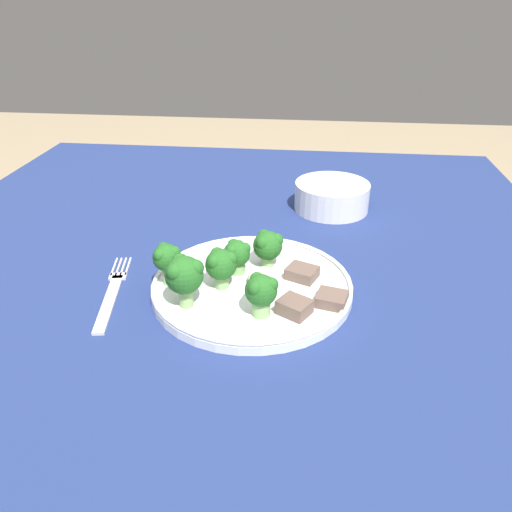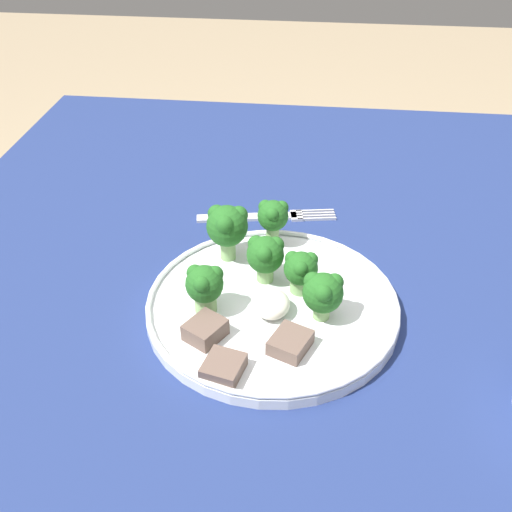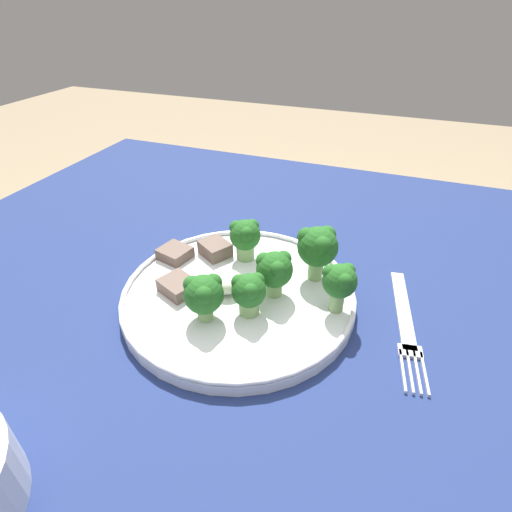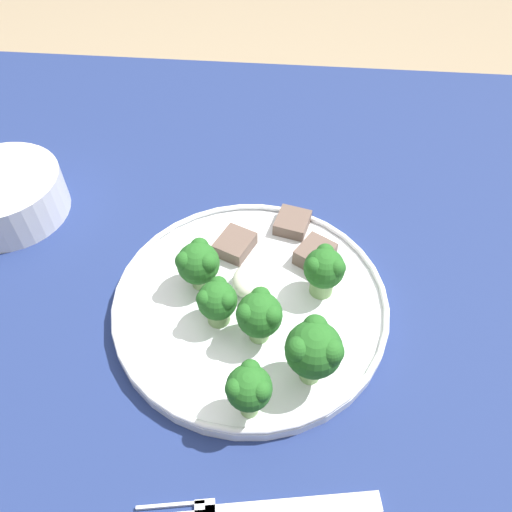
{
  "view_description": "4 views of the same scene",
  "coord_description": "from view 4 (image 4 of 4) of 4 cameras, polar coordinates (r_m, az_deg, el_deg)",
  "views": [
    {
      "loc": [
        0.11,
        -0.67,
        1.12
      ],
      "look_at": [
        0.05,
        -0.08,
        0.79
      ],
      "focal_mm": 35.0,
      "sensor_mm": 36.0,
      "label": 1
    },
    {
      "loc": [
        0.54,
        -0.06,
        1.18
      ],
      "look_at": [
        0.02,
        -0.12,
        0.8
      ],
      "focal_mm": 42.0,
      "sensor_mm": 36.0,
      "label": 2
    },
    {
      "loc": [
        -0.1,
        0.23,
        1.06
      ],
      "look_at": [
        0.03,
        -0.12,
        0.8
      ],
      "focal_mm": 28.0,
      "sensor_mm": 36.0,
      "label": 3
    },
    {
      "loc": [
        -0.24,
        -0.13,
        1.16
      ],
      "look_at": [
        0.07,
        -0.1,
        0.8
      ],
      "focal_mm": 35.0,
      "sensor_mm": 36.0,
      "label": 4
    }
  ],
  "objects": [
    {
      "name": "fork",
      "position": [
        0.42,
        0.58,
        -27.2
      ],
      "size": [
        0.05,
        0.19,
        0.0
      ],
      "color": "silver",
      "rests_on": "table"
    },
    {
      "name": "meat_slice_middle_slice",
      "position": [
        0.53,
        -2.43,
        1.34
      ],
      "size": [
        0.05,
        0.05,
        0.02
      ],
      "color": "brown",
      "rests_on": "dinner_plate"
    },
    {
      "name": "broccoli_floret_front_left",
      "position": [
        0.4,
        -0.81,
        -14.89
      ],
      "size": [
        0.04,
        0.04,
        0.06
      ],
      "color": "#7FA866",
      "rests_on": "dinner_plate"
    },
    {
      "name": "broccoli_floret_center_back",
      "position": [
        0.46,
        -4.44,
        -5.13
      ],
      "size": [
        0.04,
        0.04,
        0.05
      ],
      "color": "#7FA866",
      "rests_on": "dinner_plate"
    },
    {
      "name": "meat_slice_rear_slice",
      "position": [
        0.52,
        6.77,
        0.25
      ],
      "size": [
        0.05,
        0.05,
        0.02
      ],
      "color": "brown",
      "rests_on": "dinner_plate"
    },
    {
      "name": "broccoli_floret_back_left",
      "position": [
        0.44,
        0.39,
        -6.71
      ],
      "size": [
        0.04,
        0.04,
        0.06
      ],
      "color": "#7FA866",
      "rests_on": "dinner_plate"
    },
    {
      "name": "dinner_plate",
      "position": [
        0.5,
        -0.63,
        -5.33
      ],
      "size": [
        0.27,
        0.27,
        0.02
      ],
      "color": "white",
      "rests_on": "table"
    },
    {
      "name": "table",
      "position": [
        0.58,
        -11.23,
        -14.37
      ],
      "size": [
        1.08,
        1.12,
        0.75
      ],
      "color": "navy",
      "rests_on": "ground_plane"
    },
    {
      "name": "sauce_dollop",
      "position": [
        0.49,
        -0.5,
        -2.85
      ],
      "size": [
        0.04,
        0.04,
        0.02
      ],
      "color": "silver",
      "rests_on": "dinner_plate"
    },
    {
      "name": "cream_bowl",
      "position": [
        0.65,
        -26.76,
        6.12
      ],
      "size": [
        0.14,
        0.14,
        0.05
      ],
      "color": "silver",
      "rests_on": "table"
    },
    {
      "name": "broccoli_floret_mid_cluster",
      "position": [
        0.48,
        -6.63,
        -0.77
      ],
      "size": [
        0.04,
        0.04,
        0.05
      ],
      "color": "#7FA866",
      "rests_on": "dinner_plate"
    },
    {
      "name": "meat_slice_front_slice",
      "position": [
        0.56,
        4.19,
        3.83
      ],
      "size": [
        0.04,
        0.04,
        0.01
      ],
      "color": "brown",
      "rests_on": "dinner_plate"
    },
    {
      "name": "broccoli_floret_near_rim_left",
      "position": [
        0.41,
        6.63,
        -10.55
      ],
      "size": [
        0.05,
        0.05,
        0.07
      ],
      "color": "#7FA866",
      "rests_on": "dinner_plate"
    },
    {
      "name": "broccoli_floret_center_left",
      "position": [
        0.48,
        7.79,
        -1.5
      ],
      "size": [
        0.04,
        0.04,
        0.05
      ],
      "color": "#7FA866",
      "rests_on": "dinner_plate"
    }
  ]
}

